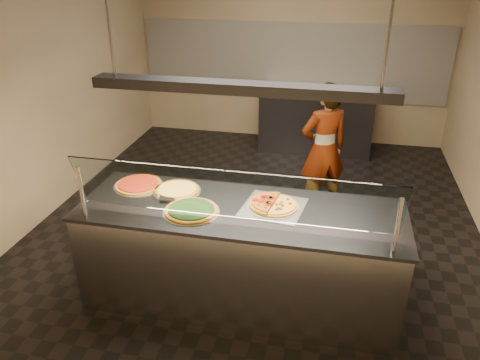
% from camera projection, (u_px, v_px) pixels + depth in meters
% --- Properties ---
extents(ground, '(5.00, 6.00, 0.02)m').
position_uv_depth(ground, '(257.00, 225.00, 5.46)').
color(ground, black).
rests_on(ground, ground).
extents(wall_back, '(5.00, 0.02, 3.00)m').
position_uv_depth(wall_back, '(292.00, 48.00, 7.46)').
color(wall_back, tan).
rests_on(wall_back, ground).
extents(wall_front, '(5.00, 0.02, 3.00)m').
position_uv_depth(wall_front, '(146.00, 275.00, 2.16)').
color(wall_front, tan).
rests_on(wall_front, ground).
extents(wall_left, '(0.02, 6.00, 3.00)m').
position_uv_depth(wall_left, '(41.00, 86.00, 5.29)').
color(wall_left, tan).
rests_on(wall_left, ground).
extents(tile_band, '(4.90, 0.02, 1.20)m').
position_uv_depth(tile_band, '(291.00, 61.00, 7.52)').
color(tile_band, silver).
rests_on(tile_band, wall_back).
extents(serving_counter, '(2.73, 0.94, 0.93)m').
position_uv_depth(serving_counter, '(241.00, 255.00, 4.10)').
color(serving_counter, '#B7B7BC').
rests_on(serving_counter, ground).
extents(sneeze_guard, '(2.49, 0.18, 0.54)m').
position_uv_depth(sneeze_guard, '(231.00, 196.00, 3.47)').
color(sneeze_guard, '#B7B7BC').
rests_on(sneeze_guard, serving_counter).
extents(perforated_tray, '(0.56, 0.56, 0.01)m').
position_uv_depth(perforated_tray, '(273.00, 206.00, 3.91)').
color(perforated_tray, silver).
rests_on(perforated_tray, serving_counter).
extents(half_pizza_pepperoni, '(0.26, 0.43, 0.05)m').
position_uv_depth(half_pizza_pepperoni, '(262.00, 202.00, 3.92)').
color(half_pizza_pepperoni, brown).
rests_on(half_pizza_pepperoni, perforated_tray).
extents(half_pizza_sausage, '(0.26, 0.43, 0.04)m').
position_uv_depth(half_pizza_sausage, '(285.00, 205.00, 3.89)').
color(half_pizza_sausage, brown).
rests_on(half_pizza_sausage, perforated_tray).
extents(pizza_spinach, '(0.47, 0.47, 0.03)m').
position_uv_depth(pizza_spinach, '(191.00, 210.00, 3.83)').
color(pizza_spinach, silver).
rests_on(pizza_spinach, serving_counter).
extents(pizza_cheese, '(0.43, 0.43, 0.03)m').
position_uv_depth(pizza_cheese, '(177.00, 190.00, 4.18)').
color(pizza_cheese, silver).
rests_on(pizza_cheese, serving_counter).
extents(pizza_tomato, '(0.45, 0.45, 0.03)m').
position_uv_depth(pizza_tomato, '(139.00, 184.00, 4.27)').
color(pizza_tomato, silver).
rests_on(pizza_tomato, serving_counter).
extents(pizza_spatula, '(0.21, 0.23, 0.02)m').
position_uv_depth(pizza_spatula, '(163.00, 193.00, 4.09)').
color(pizza_spatula, '#B7B7BC').
rests_on(pizza_spatula, pizza_spinach).
extents(prep_table, '(1.76, 0.74, 0.93)m').
position_uv_depth(prep_table, '(316.00, 121.00, 7.41)').
color(prep_table, '#313136').
rests_on(prep_table, ground).
extents(worker, '(0.69, 0.62, 1.59)m').
position_uv_depth(worker, '(324.00, 149.00, 5.44)').
color(worker, '#24212C').
rests_on(worker, ground).
extents(heat_lamp_housing, '(2.30, 0.18, 0.08)m').
position_uv_depth(heat_lamp_housing, '(241.00, 88.00, 3.45)').
color(heat_lamp_housing, '#313136').
rests_on(heat_lamp_housing, ceiling).
extents(lamp_rod_left, '(0.02, 0.02, 1.01)m').
position_uv_depth(lamp_rod_left, '(107.00, 7.00, 3.41)').
color(lamp_rod_left, '#B7B7BC').
rests_on(lamp_rod_left, ceiling).
extents(lamp_rod_right, '(0.02, 0.02, 1.01)m').
position_uv_depth(lamp_rod_right, '(391.00, 13.00, 3.03)').
color(lamp_rod_right, '#B7B7BC').
rests_on(lamp_rod_right, ceiling).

